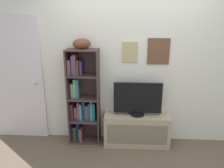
{
  "coord_description": "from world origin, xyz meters",
  "views": [
    {
      "loc": [
        -0.11,
        -2.21,
        1.96
      ],
      "look_at": [
        -0.3,
        0.85,
        1.02
      ],
      "focal_mm": 35.32,
      "sensor_mm": 36.0,
      "label": 1
    }
  ],
  "objects_px": {
    "football": "(82,44)",
    "tv_stand": "(137,129)",
    "television": "(138,99)",
    "door": "(16,80)",
    "bookshelf": "(82,98)"
  },
  "relations": [
    {
      "from": "football",
      "to": "tv_stand",
      "type": "relative_size",
      "value": 0.26
    },
    {
      "from": "football",
      "to": "tv_stand",
      "type": "bearing_deg",
      "value": -2.59
    },
    {
      "from": "television",
      "to": "door",
      "type": "relative_size",
      "value": 0.37
    },
    {
      "from": "bookshelf",
      "to": "door",
      "type": "relative_size",
      "value": 0.76
    },
    {
      "from": "football",
      "to": "door",
      "type": "xyz_separation_m",
      "value": [
        -1.11,
        0.12,
        -0.59
      ]
    },
    {
      "from": "tv_stand",
      "to": "door",
      "type": "relative_size",
      "value": 0.51
    },
    {
      "from": "tv_stand",
      "to": "door",
      "type": "distance_m",
      "value": 2.08
    },
    {
      "from": "bookshelf",
      "to": "football",
      "type": "height_order",
      "value": "football"
    },
    {
      "from": "bookshelf",
      "to": "door",
      "type": "distance_m",
      "value": 1.1
    },
    {
      "from": "bookshelf",
      "to": "football",
      "type": "relative_size",
      "value": 5.67
    },
    {
      "from": "bookshelf",
      "to": "door",
      "type": "height_order",
      "value": "door"
    },
    {
      "from": "tv_stand",
      "to": "door",
      "type": "xyz_separation_m",
      "value": [
        -1.94,
        0.15,
        0.74
      ]
    },
    {
      "from": "door",
      "to": "bookshelf",
      "type": "bearing_deg",
      "value": -4.49
    },
    {
      "from": "door",
      "to": "tv_stand",
      "type": "bearing_deg",
      "value": -4.52
    },
    {
      "from": "football",
      "to": "door",
      "type": "distance_m",
      "value": 1.26
    }
  ]
}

